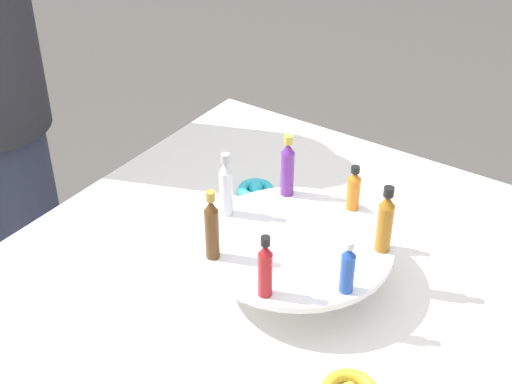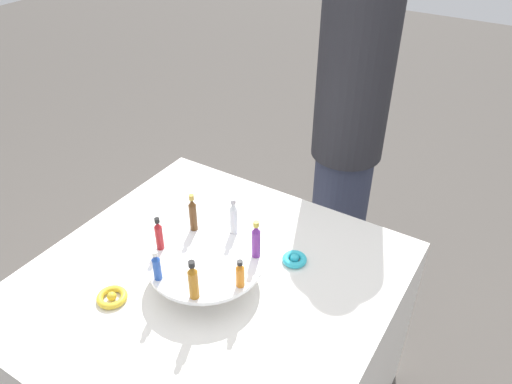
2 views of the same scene
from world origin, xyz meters
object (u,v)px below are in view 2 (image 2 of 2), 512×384
ribbon_bow_gold (112,297)px  ribbon_bow_teal (295,259)px  bottle_red (159,235)px  person_figure (350,122)px  bottle_blue (157,266)px  bottle_brown (193,214)px  display_stand (206,265)px  bottle_orange (240,274)px  bottle_purple (256,240)px  bottle_clear (234,217)px  bottle_amber (193,281)px

ribbon_bow_gold → ribbon_bow_teal: size_ratio=1.14×
bottle_red → person_figure: size_ratio=0.06×
bottle_red → bottle_blue: (-0.08, 0.10, -0.01)m
bottle_blue → ribbon_bow_gold: (0.12, 0.08, -0.12)m
person_figure → ribbon_bow_gold: bearing=-8.7°
bottle_brown → bottle_red: (0.03, 0.12, -0.01)m
display_stand → bottle_orange: 0.16m
bottle_purple → bottle_red: size_ratio=1.13×
bottle_clear → bottle_brown: size_ratio=0.96×
bottle_amber → bottle_blue: bottle_amber is taller
bottle_purple → ribbon_bow_gold: bottle_purple is taller
bottle_amber → bottle_red: size_ratio=1.12×
bottle_purple → ribbon_bow_teal: bottle_purple is taller
bottle_clear → person_figure: size_ratio=0.07×
bottle_amber → bottle_brown: 0.29m
bottle_purple → bottle_blue: 0.29m
bottle_purple → bottle_red: bottle_purple is taller
bottle_purple → ribbon_bow_gold: (0.30, 0.30, -0.13)m
bottle_red → bottle_blue: bottle_red is taller
ribbon_bow_gold → bottle_amber: bearing=-163.2°
bottle_red → ribbon_bow_teal: size_ratio=1.45×
bottle_amber → person_figure: size_ratio=0.07×
bottle_brown → display_stand: bearing=140.8°
bottle_purple → ribbon_bow_gold: bearing=44.8°
bottle_red → person_figure: bearing=-102.2°
display_stand → bottle_red: size_ratio=3.05×
display_stand → bottle_clear: bearing=-90.6°
bottle_purple → person_figure: size_ratio=0.07×
bottle_red → bottle_blue: bearing=128.0°
display_stand → bottle_clear: size_ratio=2.72×
display_stand → bottle_red: (0.14, 0.03, 0.08)m
bottle_blue → bottle_brown: bearing=-77.7°
display_stand → bottle_orange: bearing=166.5°
bottle_red → ribbon_bow_teal: bottle_red is taller
bottle_clear → bottle_brown: bearing=25.1°
bottle_clear → bottle_amber: bearing=102.3°
bottle_orange → person_figure: size_ratio=0.05×
bottle_brown → bottle_blue: size_ratio=1.34×
bottle_clear → bottle_red: (0.15, 0.18, -0.01)m
bottle_amber → bottle_purple: same height
bottle_amber → ribbon_bow_teal: 0.39m
bottle_red → ribbon_bow_gold: 0.22m
bottle_amber → bottle_purple: 0.23m
bottle_clear → bottle_red: 0.23m
display_stand → bottle_red: bottle_red is taller
bottle_orange → bottle_clear: bottle_clear is taller
bottle_clear → ribbon_bow_teal: size_ratio=1.63×
bottle_clear → bottle_red: size_ratio=1.12×
ribbon_bow_gold → person_figure: bearing=-102.3°
bottle_orange → ribbon_bow_gold: size_ratio=1.01×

